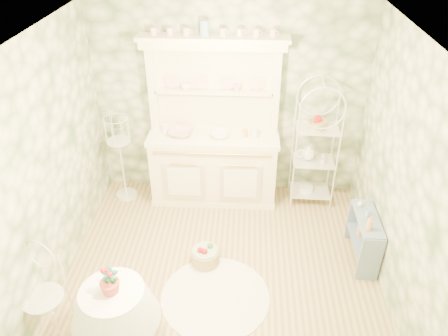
# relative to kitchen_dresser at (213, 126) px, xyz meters

# --- Properties ---
(floor) EXTENTS (3.60, 3.60, 0.00)m
(floor) POSITION_rel_kitchen_dresser_xyz_m (0.20, -1.52, -1.15)
(floor) COLOR tan
(floor) RESTS_ON ground
(ceiling) EXTENTS (3.60, 3.60, 0.00)m
(ceiling) POSITION_rel_kitchen_dresser_xyz_m (0.20, -1.52, 1.56)
(ceiling) COLOR white
(ceiling) RESTS_ON floor
(wall_left) EXTENTS (3.60, 3.60, 0.00)m
(wall_left) POSITION_rel_kitchen_dresser_xyz_m (-1.60, -1.52, 0.21)
(wall_left) COLOR beige
(wall_left) RESTS_ON floor
(wall_right) EXTENTS (3.60, 3.60, 0.00)m
(wall_right) POSITION_rel_kitchen_dresser_xyz_m (2.00, -1.52, 0.21)
(wall_right) COLOR beige
(wall_right) RESTS_ON floor
(wall_back) EXTENTS (3.60, 3.60, 0.00)m
(wall_back) POSITION_rel_kitchen_dresser_xyz_m (0.20, 0.28, 0.21)
(wall_back) COLOR beige
(wall_back) RESTS_ON floor
(wall_front) EXTENTS (3.60, 3.60, 0.00)m
(wall_front) POSITION_rel_kitchen_dresser_xyz_m (0.20, -3.32, 0.21)
(wall_front) COLOR beige
(wall_front) RESTS_ON floor
(kitchen_dresser) EXTENTS (1.87, 0.61, 2.29)m
(kitchen_dresser) POSITION_rel_kitchen_dresser_xyz_m (0.00, 0.00, 0.00)
(kitchen_dresser) COLOR white
(kitchen_dresser) RESTS_ON floor
(bakers_rack) EXTENTS (0.61, 0.44, 1.91)m
(bakers_rack) POSITION_rel_kitchen_dresser_xyz_m (1.36, 0.01, -0.19)
(bakers_rack) COLOR white
(bakers_rack) RESTS_ON floor
(side_shelf) EXTENTS (0.33, 0.68, 0.56)m
(side_shelf) POSITION_rel_kitchen_dresser_xyz_m (1.86, -1.15, -0.86)
(side_shelf) COLOR slate
(side_shelf) RESTS_ON floor
(round_table) EXTENTS (0.70, 0.70, 0.61)m
(round_table) POSITION_rel_kitchen_dresser_xyz_m (-0.74, -2.46, -0.84)
(round_table) COLOR white
(round_table) RESTS_ON floor
(cafe_chair) EXTENTS (0.44, 0.44, 0.76)m
(cafe_chair) POSITION_rel_kitchen_dresser_xyz_m (-1.48, -2.35, -0.76)
(cafe_chair) COLOR white
(cafe_chair) RESTS_ON floor
(birdcage_stand) EXTENTS (0.39, 0.39, 1.49)m
(birdcage_stand) POSITION_rel_kitchen_dresser_xyz_m (-1.28, -0.05, -0.40)
(birdcage_stand) COLOR white
(birdcage_stand) RESTS_ON floor
(floor_basket) EXTENTS (0.36, 0.36, 0.21)m
(floor_basket) POSITION_rel_kitchen_dresser_xyz_m (-0.01, -1.34, -1.04)
(floor_basket) COLOR tan
(floor_basket) RESTS_ON floor
(lace_rug) EXTENTS (1.44, 1.44, 0.01)m
(lace_rug) POSITION_rel_kitchen_dresser_xyz_m (0.15, -1.86, -1.14)
(lace_rug) COLOR white
(lace_rug) RESTS_ON floor
(bowl_floral) EXTENTS (0.37, 0.37, 0.08)m
(bowl_floral) POSITION_rel_kitchen_dresser_xyz_m (-0.43, -0.02, -0.13)
(bowl_floral) COLOR white
(bowl_floral) RESTS_ON kitchen_dresser
(bowl_white) EXTENTS (0.34, 0.34, 0.08)m
(bowl_white) POSITION_rel_kitchen_dresser_xyz_m (0.09, -0.04, -0.13)
(bowl_white) COLOR white
(bowl_white) RESTS_ON kitchen_dresser
(cup_left) EXTENTS (0.16, 0.16, 0.10)m
(cup_left) POSITION_rel_kitchen_dresser_xyz_m (-0.36, 0.16, 0.47)
(cup_left) COLOR white
(cup_left) RESTS_ON kitchen_dresser
(cup_right) EXTENTS (0.13, 0.13, 0.10)m
(cup_right) POSITION_rel_kitchen_dresser_xyz_m (0.30, 0.15, 0.47)
(cup_right) COLOR white
(cup_right) RESTS_ON kitchen_dresser
(potted_geranium) EXTENTS (0.17, 0.13, 0.30)m
(potted_geranium) POSITION_rel_kitchen_dresser_xyz_m (-0.72, -2.47, -0.30)
(potted_geranium) COLOR #3F7238
(potted_geranium) RESTS_ON round_table
(bottle_amber) EXTENTS (0.08, 0.08, 0.18)m
(bottle_amber) POSITION_rel_kitchen_dresser_xyz_m (1.82, -1.35, -0.46)
(bottle_amber) COLOR gold
(bottle_amber) RESTS_ON side_shelf
(bottle_blue) EXTENTS (0.06, 0.06, 0.11)m
(bottle_blue) POSITION_rel_kitchen_dresser_xyz_m (1.86, -1.12, -0.49)
(bottle_blue) COLOR #78A0CA
(bottle_blue) RESTS_ON side_shelf
(bottle_glass) EXTENTS (0.07, 0.07, 0.09)m
(bottle_glass) POSITION_rel_kitchen_dresser_xyz_m (1.80, -0.93, -0.50)
(bottle_glass) COLOR silver
(bottle_glass) RESTS_ON side_shelf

